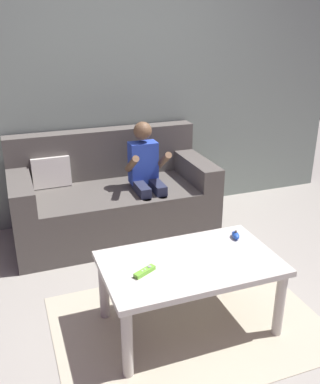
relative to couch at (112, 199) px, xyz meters
name	(u,v)px	position (x,y,z in m)	size (l,w,h in m)	color
ground_plane	(199,336)	(0.14, -1.49, -0.31)	(9.11, 9.11, 0.00)	#9E998E
wall_back	(111,80)	(0.14, 0.39, 0.94)	(4.55, 0.05, 2.50)	gray
couch	(112,199)	(0.00, 0.00, 0.00)	(1.66, 0.80, 0.86)	#56514C
person_seated_on_couch	(147,174)	(0.26, -0.18, 0.26)	(0.32, 0.40, 0.98)	#282D47
coffee_table	(190,271)	(0.12, -1.37, 0.08)	(1.02, 0.61, 0.45)	beige
area_rug	(188,324)	(0.12, -1.37, -0.30)	(1.61, 1.14, 0.01)	#BCB299
game_remote_lime_near_edge	(145,272)	(-0.17, -1.40, 0.16)	(0.14, 0.10, 0.03)	#72C638
nunchuk_blue	(236,235)	(0.50, -1.22, 0.17)	(0.06, 0.10, 0.05)	blue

